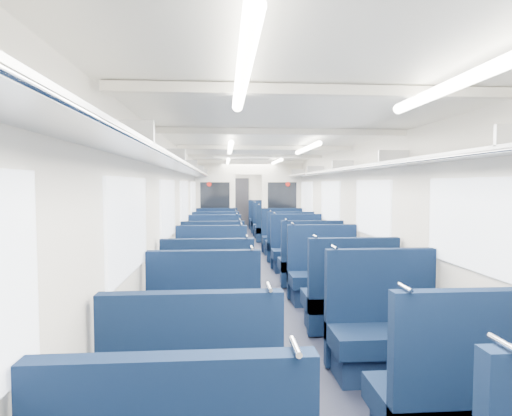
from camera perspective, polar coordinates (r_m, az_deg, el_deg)
floor at (r=8.74m, az=-0.03°, el=-8.31°), size 2.80×18.00×0.01m
ceiling at (r=8.59m, az=-0.03°, el=7.24°), size 2.80×18.00×0.01m
wall_left at (r=8.60m, az=-9.38°, el=-0.64°), size 0.02×18.00×2.35m
dado_left at (r=8.69m, az=-9.23°, el=-6.08°), size 0.03×17.90×0.70m
wall_right at (r=8.80m, az=9.10°, el=-0.55°), size 0.02×18.00×2.35m
dado_right at (r=8.89m, az=8.95°, el=-5.86°), size 0.03×17.90×0.70m
wall_far at (r=17.56m, az=-2.23°, el=1.34°), size 2.80×0.02×2.35m
luggage_rack_left at (r=8.57m, az=-8.18°, el=4.70°), size 0.36×17.40×0.18m
luggage_rack_right at (r=8.75m, az=7.95°, el=4.67°), size 0.36×17.40×0.18m
windows at (r=8.12m, az=0.21°, el=0.91°), size 2.78×15.60×0.75m
ceiling_fittings at (r=8.33m, az=0.10°, el=6.95°), size 2.70×16.06×0.11m
end_door at (r=17.51m, az=-2.22°, el=0.76°), size 0.75×0.06×2.00m
bulkhead at (r=11.07m, az=-1.00°, el=0.55°), size 2.80×0.10×2.35m
seat_4 at (r=2.88m, az=-8.36°, el=-25.53°), size 1.05×0.58×1.17m
seat_5 at (r=3.18m, az=26.00°, el=-22.97°), size 1.05×0.58×1.17m
seat_6 at (r=4.00m, az=-7.07°, el=-17.09°), size 1.05×0.58×1.17m
seat_7 at (r=4.23m, az=16.98°, el=-16.05°), size 1.05×0.58×1.17m
seat_8 at (r=5.08m, az=-6.45°, el=-12.65°), size 1.05×0.58×1.17m
seat_9 at (r=5.24m, az=12.44°, el=-12.21°), size 1.05×0.58×1.17m
seat_10 at (r=6.27m, az=-6.02°, el=-9.57°), size 1.05×0.58×1.17m
seat_11 at (r=6.44m, az=9.11°, el=-9.26°), size 1.05×0.58×1.17m
seat_12 at (r=7.27m, az=-5.78°, el=-7.79°), size 1.05×0.58×1.17m
seat_13 at (r=7.39m, az=7.30°, el=-7.62°), size 1.05×0.58×1.17m
seat_14 at (r=8.46m, az=-5.57°, el=-6.23°), size 1.05×0.58×1.17m
seat_15 at (r=8.65m, az=5.56°, el=-6.03°), size 1.05×0.58×1.17m
seat_16 at (r=9.67m, az=-5.42°, el=-5.05°), size 1.05×0.58×1.17m
seat_17 at (r=9.64m, az=4.52°, el=-5.07°), size 1.05×0.58×1.17m
seat_18 at (r=10.81m, az=-5.30°, el=-4.18°), size 1.05×0.58×1.17m
seat_19 at (r=10.75m, az=3.59°, el=-4.21°), size 1.05×0.58×1.17m
seat_20 at (r=12.73m, az=-5.15°, el=-3.06°), size 1.05×0.58×1.17m
seat_21 at (r=12.84m, az=2.29°, el=-3.00°), size 1.05×0.58×1.17m
seat_22 at (r=13.87m, az=-5.08°, el=-2.55°), size 1.05×0.58×1.17m
seat_23 at (r=13.94m, az=1.76°, el=-2.50°), size 1.05×0.58×1.17m
seat_24 at (r=14.95m, az=-5.03°, el=-2.13°), size 1.05×0.58×1.17m
seat_25 at (r=15.14m, az=1.27°, el=-2.05°), size 1.05×0.58×1.17m
seat_26 at (r=16.26m, az=-4.97°, el=-1.70°), size 1.05×0.58×1.17m
seat_27 at (r=16.31m, az=0.87°, el=-1.67°), size 1.05×0.58×1.17m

